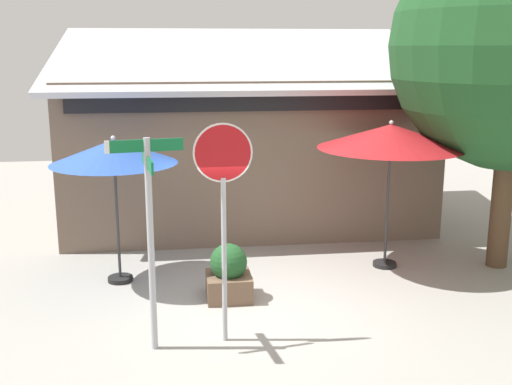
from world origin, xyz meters
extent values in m
cube|color=#9E9B93|center=(0.00, 0.00, -0.05)|extent=(28.00, 28.00, 0.10)
cube|color=#705B4C|center=(0.39, 5.37, 1.70)|extent=(8.01, 4.53, 3.39)
cube|color=silver|center=(0.39, 5.22, 3.82)|extent=(8.51, 5.10, 1.40)
cube|color=black|center=(0.39, 3.06, 3.04)|extent=(7.41, 0.16, 0.44)
cylinder|color=#A8AAB2|center=(-1.61, -1.19, 1.46)|extent=(0.09, 0.09, 2.92)
cube|color=#116B38|center=(-1.61, -1.19, 2.82)|extent=(0.93, 0.18, 0.16)
cube|color=#116B38|center=(-1.61, -1.19, 2.60)|extent=(0.18, 0.93, 0.16)
cube|color=white|center=(-2.10, -1.27, 2.82)|extent=(0.06, 0.04, 0.16)
cylinder|color=#A8AAB2|center=(-0.63, -1.07, 1.18)|extent=(0.07, 0.07, 2.35)
cylinder|color=white|center=(-0.63, -1.07, 2.69)|extent=(0.80, 0.03, 0.80)
cylinder|color=red|center=(-0.63, -1.07, 2.69)|extent=(0.75, 0.04, 0.75)
cylinder|color=black|center=(-2.28, 1.45, 0.04)|extent=(0.44, 0.44, 0.08)
cylinder|color=#333335|center=(-2.28, 1.45, 1.09)|extent=(0.05, 0.05, 2.17)
cone|color=#2D56B7|center=(-2.28, 1.45, 2.33)|extent=(2.16, 2.16, 0.41)
sphere|color=silver|center=(-2.28, 1.45, 2.56)|extent=(0.08, 0.08, 0.08)
cylinder|color=black|center=(2.62, 1.58, 0.04)|extent=(0.44, 0.44, 0.08)
cylinder|color=#333335|center=(2.62, 1.58, 1.16)|extent=(0.05, 0.05, 2.31)
cone|color=#B21E23|center=(2.62, 1.58, 2.48)|extent=(2.67, 2.67, 0.43)
sphere|color=silver|center=(2.62, 1.58, 2.73)|extent=(0.08, 0.08, 0.08)
cylinder|color=brown|center=(4.74, 1.34, 1.21)|extent=(0.38, 0.38, 2.42)
cube|color=brown|center=(-0.44, 0.43, 0.20)|extent=(0.73, 0.73, 0.41)
sphere|color=#1E4C23|center=(-0.44, 0.43, 0.63)|extent=(0.61, 0.61, 0.61)
camera|label=1|loc=(-1.26, -9.20, 4.05)|focal=43.80mm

